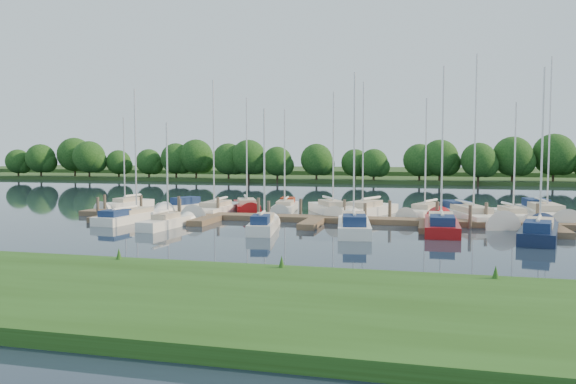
% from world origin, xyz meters
% --- Properties ---
extents(ground, '(260.00, 260.00, 0.00)m').
position_xyz_m(ground, '(0.00, 0.00, 0.00)').
color(ground, black).
rests_on(ground, ground).
extents(near_bank, '(90.00, 10.00, 0.50)m').
position_xyz_m(near_bank, '(0.00, -16.00, 0.25)').
color(near_bank, '#204313').
rests_on(near_bank, ground).
extents(dock, '(40.00, 6.00, 0.40)m').
position_xyz_m(dock, '(0.00, 7.31, 0.20)').
color(dock, brown).
rests_on(dock, ground).
extents(mooring_pilings, '(38.24, 2.84, 2.00)m').
position_xyz_m(mooring_pilings, '(0.00, 8.43, 0.60)').
color(mooring_pilings, '#473D33').
rests_on(mooring_pilings, ground).
extents(far_shore, '(180.00, 30.00, 0.60)m').
position_xyz_m(far_shore, '(0.00, 75.00, 0.30)').
color(far_shore, '#224119').
rests_on(far_shore, ground).
extents(distant_hill, '(220.00, 40.00, 1.40)m').
position_xyz_m(distant_hill, '(0.00, 100.00, 0.70)').
color(distant_hill, '#314A20').
rests_on(distant_hill, ground).
extents(treeline, '(146.51, 9.90, 8.31)m').
position_xyz_m(treeline, '(5.13, 61.79, 4.02)').
color(treeline, '#38281C').
rests_on(treeline, ground).
extents(sailboat_n_0, '(2.39, 6.89, 8.81)m').
position_xyz_m(sailboat_n_0, '(-19.36, 13.54, 0.27)').
color(sailboat_n_0, white).
rests_on(sailboat_n_0, ground).
extents(motorboat, '(3.07, 5.52, 1.49)m').
position_xyz_m(motorboat, '(-13.31, 12.97, 0.32)').
color(motorboat, white).
rests_on(motorboat, ground).
extents(sailboat_n_2, '(2.25, 9.19, 11.62)m').
position_xyz_m(sailboat_n_2, '(-9.56, 11.02, 0.27)').
color(sailboat_n_2, white).
rests_on(sailboat_n_2, ground).
extents(sailboat_n_3, '(4.49, 8.11, 10.44)m').
position_xyz_m(sailboat_n_3, '(-7.80, 14.28, 0.27)').
color(sailboat_n_3, maroon).
rests_on(sailboat_n_3, ground).
extents(sailboat_n_4, '(2.52, 7.36, 9.31)m').
position_xyz_m(sailboat_n_4, '(-4.29, 14.43, 0.31)').
color(sailboat_n_4, white).
rests_on(sailboat_n_4, ground).
extents(sailboat_n_5, '(5.11, 8.02, 10.67)m').
position_xyz_m(sailboat_n_5, '(0.12, 13.21, 0.28)').
color(sailboat_n_5, white).
rests_on(sailboat_n_5, ground).
extents(sailboat_n_6, '(4.82, 8.75, 11.38)m').
position_xyz_m(sailboat_n_6, '(2.90, 12.57, 0.28)').
color(sailboat_n_6, white).
rests_on(sailboat_n_6, ground).
extents(sailboat_n_7, '(4.09, 7.74, 9.99)m').
position_xyz_m(sailboat_n_7, '(7.83, 13.52, 0.27)').
color(sailboat_n_7, white).
rests_on(sailboat_n_7, ground).
extents(sailboat_n_8, '(5.07, 10.31, 12.98)m').
position_xyz_m(sailboat_n_8, '(11.18, 11.21, 0.33)').
color(sailboat_n_8, white).
rests_on(sailboat_n_8, ground).
extents(sailboat_n_9, '(2.98, 7.32, 9.36)m').
position_xyz_m(sailboat_n_9, '(14.22, 12.00, 0.28)').
color(sailboat_n_9, white).
rests_on(sailboat_n_9, ground).
extents(sailboat_n_10, '(3.03, 10.27, 12.96)m').
position_xyz_m(sailboat_n_10, '(16.87, 13.63, 0.34)').
color(sailboat_n_10, white).
rests_on(sailboat_n_10, ground).
extents(sailboat_s_0, '(2.67, 8.30, 10.37)m').
position_xyz_m(sailboat_s_0, '(-13.80, 4.95, 0.31)').
color(sailboat_s_0, white).
rests_on(sailboat_s_0, ground).
extents(sailboat_s_1, '(1.82, 5.83, 7.64)m').
position_xyz_m(sailboat_s_1, '(-9.62, 1.94, 0.28)').
color(sailboat_s_1, white).
rests_on(sailboat_s_1, ground).
extents(sailboat_s_2, '(2.41, 6.53, 8.53)m').
position_xyz_m(sailboat_s_2, '(-2.56, 1.92, 0.34)').
color(sailboat_s_2, white).
rests_on(sailboat_s_2, ground).
extents(sailboat_s_3, '(3.02, 8.51, 10.87)m').
position_xyz_m(sailboat_s_3, '(3.28, 2.89, 0.34)').
color(sailboat_s_3, white).
rests_on(sailboat_s_3, ground).
extents(sailboat_s_4, '(2.15, 8.89, 11.35)m').
position_xyz_m(sailboat_s_4, '(8.84, 5.00, 0.33)').
color(sailboat_s_4, maroon).
rests_on(sailboat_s_4, ground).
extents(sailboat_s_5, '(3.51, 8.48, 10.77)m').
position_xyz_m(sailboat_s_5, '(14.54, 2.94, 0.33)').
color(sailboat_s_5, '#101B37').
rests_on(sailboat_s_5, ground).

